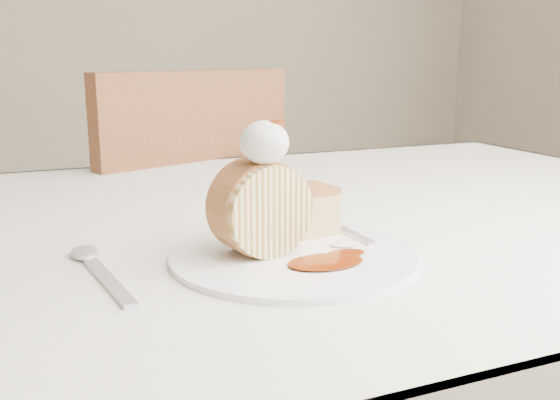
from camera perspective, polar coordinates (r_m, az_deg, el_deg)
name	(u,v)px	position (r m, az deg, el deg)	size (l,w,h in m)	color
table	(278,277)	(0.85, -0.17, -7.07)	(1.40, 0.90, 0.75)	white
chair_far	(172,254)	(1.39, -9.88, -4.93)	(0.56, 0.56, 0.92)	brown
plate	(293,256)	(0.64, 1.18, -5.10)	(0.25, 0.25, 0.01)	white
roulade_slice	(261,208)	(0.63, -1.78, -0.76)	(0.09, 0.09, 0.05)	#F7E4AC
cake_chunk	(307,213)	(0.70, 2.50, -1.21)	(0.06, 0.05, 0.05)	#A86C3F
whipped_cream	(264,142)	(0.60, -1.45, 5.28)	(0.05, 0.05, 0.04)	white
caramel_drizzle	(273,117)	(0.60, -0.62, 7.57)	(0.02, 0.02, 0.01)	#6B1F04
caramel_pool	(325,262)	(0.61, 4.17, -5.64)	(0.08, 0.05, 0.00)	#6B1F04
fork	(347,231)	(0.71, 6.19, -2.86)	(0.02, 0.15, 0.00)	silver
spoon	(109,281)	(0.59, -15.39, -7.16)	(0.03, 0.17, 0.00)	silver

